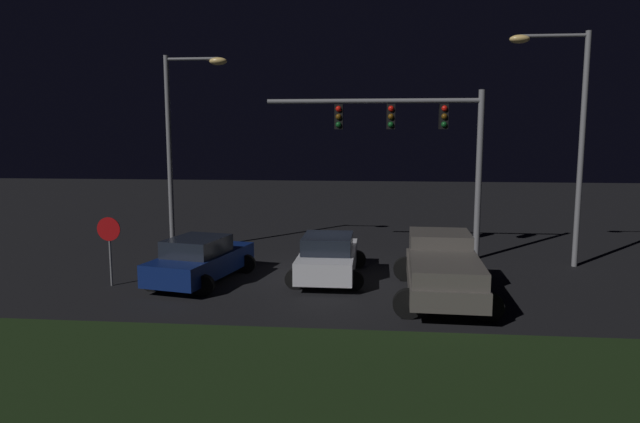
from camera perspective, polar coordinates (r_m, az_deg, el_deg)
ground_plane at (r=19.37m, az=1.13°, el=-6.61°), size 80.00×80.00×0.00m
grass_median at (r=11.25m, az=-2.37°, el=-17.29°), size 20.23×6.22×0.10m
pickup_truck at (r=17.12m, az=12.27°, el=-5.27°), size 3.01×5.47×1.80m
car_sedan at (r=18.99m, az=0.84°, el=-4.60°), size 2.49×4.41×1.51m
car_sedan_far at (r=18.95m, az=-12.03°, el=-4.80°), size 3.07×4.68×1.51m
traffic_signal_gantry at (r=22.08m, az=9.67°, el=7.90°), size 8.32×0.56×6.50m
street_lamp_left at (r=23.38m, az=-13.92°, el=8.03°), size 2.55×0.44×7.92m
street_lamp_right at (r=22.17m, az=23.78°, el=8.38°), size 2.79×0.44×8.42m
stop_sign at (r=19.09m, az=-20.60°, el=-2.53°), size 0.76×0.08×2.23m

